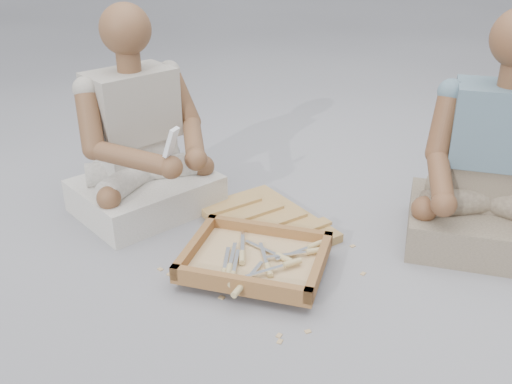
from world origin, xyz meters
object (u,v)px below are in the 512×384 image
Objects in this scene: carved_panel at (267,223)px; companion at (495,173)px; tool_tray at (255,259)px; craftsman at (141,146)px.

companion is at bearing 28.66° from carved_panel.
companion is (0.77, 0.42, 0.29)m from carved_panel.
tool_tray reaches higher than carved_panel.
craftsman is at bearing 4.38° from companion.
craftsman reaches higher than carved_panel.
tool_tray is (0.16, -0.30, 0.04)m from carved_panel.
tool_tray is at bearing 92.39° from craftsman.
carved_panel is 0.92m from companion.
tool_tray is at bearing 29.47° from companion.
tool_tray is at bearing -61.50° from carved_panel.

